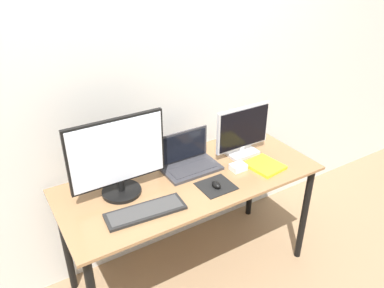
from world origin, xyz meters
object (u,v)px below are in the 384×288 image
at_px(monitor_left, 118,158).
at_px(laptop, 188,159).
at_px(power_brick, 238,167).
at_px(book, 265,166).
at_px(mouse, 216,185).
at_px(keyboard, 146,211).
at_px(monitor_right, 243,132).

distance_m(monitor_left, laptop, 0.50).
bearing_deg(monitor_left, laptop, 5.12).
bearing_deg(power_brick, book, -21.00).
distance_m(laptop, mouse, 0.29).
distance_m(monitor_left, mouse, 0.58).
xyz_separation_m(keyboard, power_brick, (0.67, 0.08, 0.01)).
bearing_deg(laptop, keyboard, -147.07).
bearing_deg(keyboard, laptop, 32.93).
bearing_deg(laptop, monitor_right, -6.05).
xyz_separation_m(laptop, power_brick, (0.25, -0.19, -0.04)).
relative_size(laptop, mouse, 5.08).
xyz_separation_m(mouse, book, (0.39, 0.03, -0.01)).
height_order(monitor_right, mouse, monitor_right).
height_order(monitor_right, power_brick, monitor_right).
bearing_deg(power_brick, monitor_left, 168.08).
bearing_deg(monitor_left, book, -13.66).
height_order(monitor_left, power_brick, monitor_left).
distance_m(monitor_left, monitor_right, 0.86).
height_order(mouse, book, mouse).
distance_m(mouse, book, 0.39).
bearing_deg(monitor_left, monitor_right, 0.00).
distance_m(monitor_left, book, 0.93).
relative_size(monitor_left, mouse, 7.85).
height_order(monitor_left, mouse, monitor_left).
height_order(keyboard, book, book).
height_order(laptop, power_brick, laptop).
bearing_deg(laptop, mouse, -85.88).
bearing_deg(mouse, monitor_left, 153.53).
bearing_deg(keyboard, monitor_left, 99.70).
relative_size(keyboard, book, 1.86).
height_order(monitor_left, monitor_right, monitor_left).
xyz_separation_m(monitor_right, laptop, (-0.39, 0.04, -0.11)).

